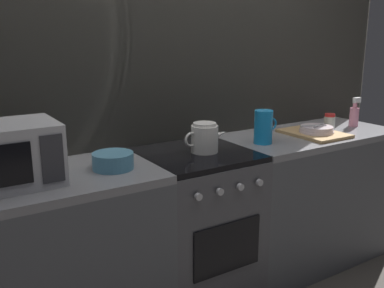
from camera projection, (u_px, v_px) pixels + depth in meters
name	position (u px, v px, depth m)	size (l,w,h in m)	color
back_wall	(167.00, 92.00, 2.61)	(3.60, 0.05, 2.40)	#B2AD9E
counter_left	(37.00, 271.00, 2.06)	(1.20, 0.60, 0.90)	#515459
stove_unit	(196.00, 227.00, 2.53)	(0.60, 0.63, 0.90)	#4C4C51
counter_right	(306.00, 196.00, 2.99)	(1.20, 0.60, 0.90)	#515459
microwave	(3.00, 155.00, 1.86)	(0.46, 0.35, 0.27)	#B2B2B7
kettle	(205.00, 138.00, 2.40)	(0.28, 0.15, 0.17)	white
mixing_bowl	(113.00, 161.00, 2.11)	(0.20, 0.20, 0.08)	teal
pitcher	(264.00, 127.00, 2.58)	(0.16, 0.11, 0.20)	#198CD8
dish_pile	(315.00, 132.00, 2.81)	(0.30, 0.40, 0.07)	tan
spice_jar	(329.00, 121.00, 3.00)	(0.08, 0.08, 0.10)	silver
spray_bottle	(354.00, 115.00, 3.06)	(0.08, 0.06, 0.20)	pink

